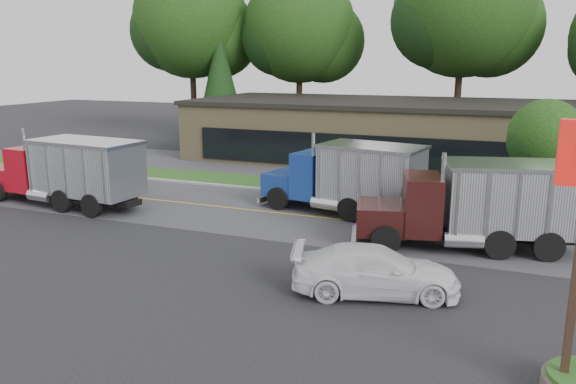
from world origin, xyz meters
name	(u,v)px	position (x,y,z in m)	size (l,w,h in m)	color
ground	(213,286)	(0.00, 0.00, 0.00)	(140.00, 140.00, 0.00)	#303035
road	(308,216)	(0.00, 9.00, 0.00)	(60.00, 8.00, 0.02)	#4F4F53
center_line	(308,216)	(0.00, 9.00, 0.00)	(60.00, 0.12, 0.01)	gold
curb	(335,197)	(0.00, 13.20, 0.00)	(60.00, 0.30, 0.12)	#9E9E99
grass_verge	(345,190)	(0.00, 15.00, 0.00)	(60.00, 3.40, 0.03)	#2F591E
far_parking	(367,174)	(0.00, 20.00, 0.00)	(60.00, 7.00, 0.02)	#4F4F53
strip_mall	(415,134)	(2.00, 26.00, 2.00)	(32.00, 12.00, 4.00)	#97845D
tree_far_a	(193,26)	(-19.83, 32.13, 10.25)	(11.25, 10.59, 16.05)	#382619
tree_far_b	(302,32)	(-9.84, 34.13, 9.58)	(10.53, 9.91, 15.02)	#382619
tree_far_c	(466,14)	(4.18, 34.14, 10.73)	(11.79, 11.09, 16.81)	#382619
evergreen_left	(220,79)	(-16.00, 30.00, 5.53)	(4.43, 4.43, 10.06)	#382619
tree_verge	(546,139)	(10.06, 15.04, 3.38)	(3.73, 3.51, 5.33)	#382619
dump_truck_red	(68,170)	(-11.73, 6.48, 1.81)	(9.47, 3.36, 3.36)	black
dump_truck_blue	(350,177)	(1.65, 10.14, 1.80)	(8.00, 3.91, 3.36)	black
dump_truck_maroon	(478,203)	(7.54, 7.11, 1.80)	(8.46, 4.44, 3.36)	black
rally_car	(375,271)	(4.96, 1.41, 0.75)	(2.09, 5.15, 1.49)	white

